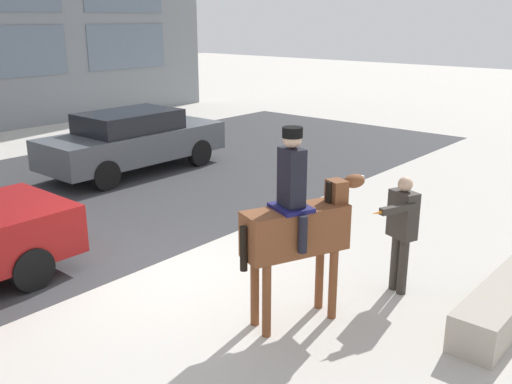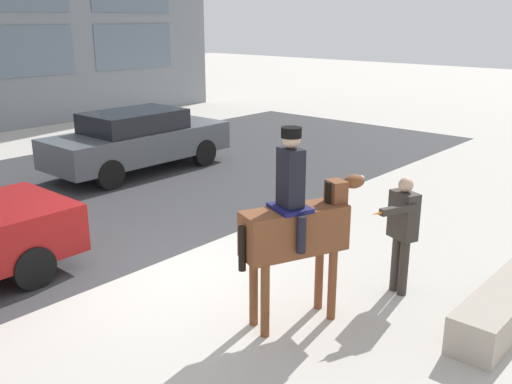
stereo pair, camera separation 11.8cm
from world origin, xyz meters
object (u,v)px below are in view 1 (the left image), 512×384
(pedestrian_bystander, at_px, (402,226))
(planter_ledge, at_px, (506,302))
(mounted_horse_lead, at_px, (298,225))
(street_car_far_lane, at_px, (133,140))

(pedestrian_bystander, xyz_separation_m, planter_ledge, (0.18, -1.41, -0.74))
(pedestrian_bystander, relative_size, planter_ledge, 0.67)
(mounted_horse_lead, xyz_separation_m, street_car_far_lane, (3.28, 7.47, -0.49))
(planter_ledge, bearing_deg, street_car_far_lane, 80.83)
(pedestrian_bystander, distance_m, planter_ledge, 1.60)
(planter_ledge, bearing_deg, pedestrian_bystander, 97.25)
(mounted_horse_lead, height_order, street_car_far_lane, mounted_horse_lead)
(mounted_horse_lead, relative_size, street_car_far_lane, 0.54)
(mounted_horse_lead, bearing_deg, street_car_far_lane, 88.36)
(pedestrian_bystander, bearing_deg, street_car_far_lane, -81.21)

